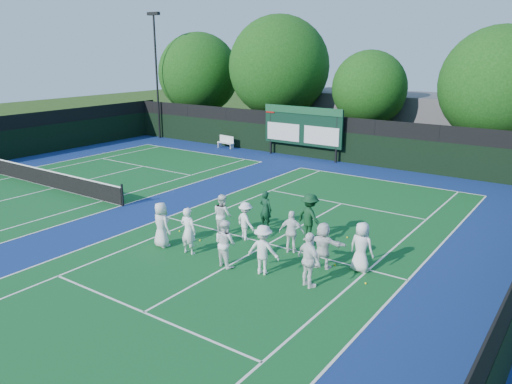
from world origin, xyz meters
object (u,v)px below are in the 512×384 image
Objects in this scene: scoreboard at (302,126)px; tennis_net at (53,179)px; coach_left at (266,209)px; bench at (226,141)px.

tennis_net is (-6.99, -14.59, -1.70)m from scoreboard.
tennis_net is 7.02× the size of coach_left.
scoreboard is at bearing 1.91° from bench.
bench is at bearing -42.59° from coach_left.
coach_left is at bearing -46.15° from bench.
tennis_net is 7.40× the size of bench.
tennis_net is 14.38m from bench.
scoreboard is 6.73m from bench.
bench is at bearing -178.09° from scoreboard.
scoreboard is at bearing 64.40° from tennis_net.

